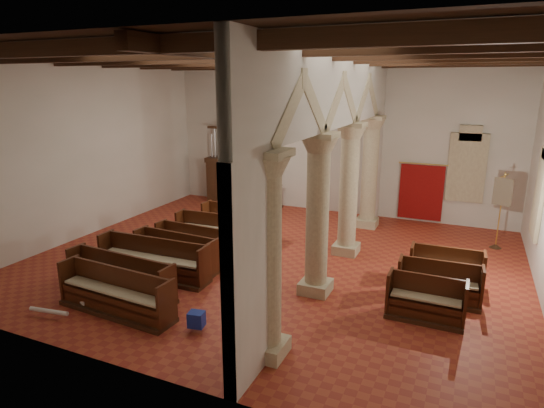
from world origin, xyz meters
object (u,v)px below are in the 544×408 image
(pipe_organ, at_px, (230,172))
(aisle_pew_0, at_px, (425,305))
(nave_pew_0, at_px, (116,299))
(processional_banner, at_px, (498,224))
(lectern, at_px, (276,197))

(pipe_organ, height_order, aisle_pew_0, pipe_organ)
(nave_pew_0, height_order, aisle_pew_0, nave_pew_0)
(nave_pew_0, bearing_deg, processional_banner, 48.78)
(processional_banner, bearing_deg, lectern, -170.42)
(processional_banner, relative_size, aisle_pew_0, 1.46)
(lectern, xyz_separation_m, nave_pew_0, (0.20, -9.88, -0.13))
(pipe_organ, bearing_deg, processional_banner, -8.47)
(pipe_organ, relative_size, lectern, 3.82)
(pipe_organ, xyz_separation_m, lectern, (2.21, -0.01, -0.89))
(lectern, relative_size, aisle_pew_0, 0.68)
(processional_banner, xyz_separation_m, nave_pew_0, (-8.22, -8.31, -0.46))
(nave_pew_0, xyz_separation_m, aisle_pew_0, (6.59, 2.57, -0.00))
(lectern, relative_size, processional_banner, 0.46)
(lectern, bearing_deg, pipe_organ, -167.90)
(lectern, bearing_deg, aisle_pew_0, -34.76)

